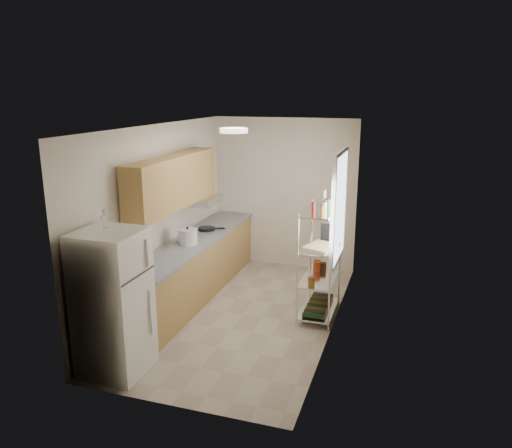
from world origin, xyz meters
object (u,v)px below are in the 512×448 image
Objects in this scene: refrigerator at (113,303)px; rice_cooker at (188,237)px; cutting_board at (321,247)px; espresso_machine at (327,230)px; frying_pan_large at (208,229)px.

refrigerator reaches higher than rice_cooker.
refrigerator reaches higher than cutting_board.
rice_cooker is 0.98× the size of espresso_machine.
espresso_machine is (1.92, 0.47, 0.14)m from rice_cooker.
refrigerator is 5.84× the size of rice_cooker.
rice_cooker is (-0.03, 1.94, 0.20)m from refrigerator.
refrigerator reaches higher than espresso_machine.
refrigerator is 3.64× the size of cutting_board.
rice_cooker is 1.14× the size of frying_pan_large.
frying_pan_large is 0.55× the size of cutting_board.
espresso_machine is at bearing 51.78° from refrigerator.
rice_cooker is 1.99m from espresso_machine.
espresso_machine is (1.90, 2.41, 0.34)m from refrigerator.
frying_pan_large is at bearing 91.66° from rice_cooker.
frying_pan_large is (-0.05, 2.71, 0.11)m from refrigerator.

